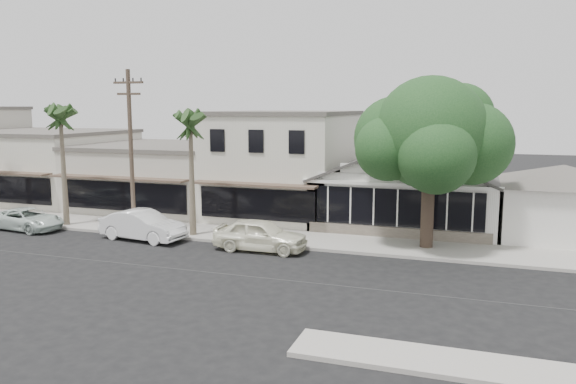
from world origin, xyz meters
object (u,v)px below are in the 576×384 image
(car_2, at_px, (27,219))
(shade_tree, at_px, (429,136))
(car_0, at_px, (260,235))
(car_1, at_px, (143,225))
(utility_pole, at_px, (131,148))

(car_2, distance_m, shade_tree, 22.84)
(car_0, xyz_separation_m, car_2, (-14.43, 0.09, -0.17))
(car_1, height_order, car_2, car_1)
(utility_pole, height_order, shade_tree, utility_pole)
(shade_tree, bearing_deg, car_0, -158.47)
(car_0, height_order, car_1, car_0)
(car_0, bearing_deg, car_2, 88.98)
(car_0, relative_size, car_1, 0.97)
(car_1, bearing_deg, car_2, 97.62)
(utility_pole, distance_m, car_1, 4.28)
(utility_pole, xyz_separation_m, car_0, (7.92, -1.04, -4.00))
(utility_pole, distance_m, car_2, 7.79)
(car_2, bearing_deg, car_1, -83.46)
(utility_pole, xyz_separation_m, car_1, (1.18, -0.96, -4.00))
(utility_pole, bearing_deg, shade_tree, 7.24)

